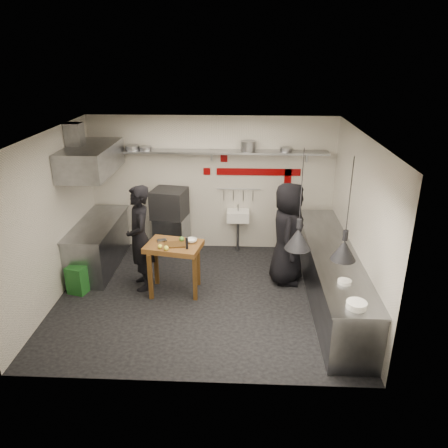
{
  "coord_description": "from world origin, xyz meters",
  "views": [
    {
      "loc": [
        0.65,
        -6.55,
        4.01
      ],
      "look_at": [
        0.33,
        0.3,
        1.25
      ],
      "focal_mm": 35.0,
      "sensor_mm": 36.0,
      "label": 1
    }
  ],
  "objects_px": {
    "combi_oven": "(169,203)",
    "prep_table": "(175,268)",
    "chef_right": "(288,234)",
    "green_bin": "(78,279)",
    "chef_left": "(140,238)",
    "oven_stand": "(172,234)"
  },
  "relations": [
    {
      "from": "oven_stand",
      "to": "combi_oven",
      "type": "xyz_separation_m",
      "value": [
        -0.02,
        -0.03,
        0.69
      ]
    },
    {
      "from": "oven_stand",
      "to": "chef_left",
      "type": "xyz_separation_m",
      "value": [
        -0.31,
        -1.48,
        0.55
      ]
    },
    {
      "from": "oven_stand",
      "to": "chef_left",
      "type": "distance_m",
      "value": 1.6
    },
    {
      "from": "combi_oven",
      "to": "prep_table",
      "type": "bearing_deg",
      "value": -67.93
    },
    {
      "from": "oven_stand",
      "to": "prep_table",
      "type": "distance_m",
      "value": 1.66
    },
    {
      "from": "oven_stand",
      "to": "chef_right",
      "type": "distance_m",
      "value": 2.61
    },
    {
      "from": "oven_stand",
      "to": "chef_right",
      "type": "xyz_separation_m",
      "value": [
        2.28,
        -1.15,
        0.54
      ]
    },
    {
      "from": "combi_oven",
      "to": "prep_table",
      "type": "xyz_separation_m",
      "value": [
        0.32,
        -1.59,
        -0.63
      ]
    },
    {
      "from": "oven_stand",
      "to": "combi_oven",
      "type": "relative_size",
      "value": 1.22
    },
    {
      "from": "green_bin",
      "to": "prep_table",
      "type": "height_order",
      "value": "prep_table"
    },
    {
      "from": "combi_oven",
      "to": "green_bin",
      "type": "height_order",
      "value": "combi_oven"
    },
    {
      "from": "chef_left",
      "to": "oven_stand",
      "type": "bearing_deg",
      "value": 148.13
    },
    {
      "from": "combi_oven",
      "to": "green_bin",
      "type": "xyz_separation_m",
      "value": [
        -1.38,
        -1.69,
        -0.84
      ]
    },
    {
      "from": "prep_table",
      "to": "chef_right",
      "type": "xyz_separation_m",
      "value": [
        1.97,
        0.48,
        0.48
      ]
    },
    {
      "from": "oven_stand",
      "to": "green_bin",
      "type": "height_order",
      "value": "oven_stand"
    },
    {
      "from": "prep_table",
      "to": "chef_right",
      "type": "distance_m",
      "value": 2.09
    },
    {
      "from": "chef_left",
      "to": "chef_right",
      "type": "height_order",
      "value": "chef_left"
    },
    {
      "from": "green_bin",
      "to": "prep_table",
      "type": "distance_m",
      "value": 1.72
    },
    {
      "from": "prep_table",
      "to": "chef_left",
      "type": "bearing_deg",
      "value": 176.83
    },
    {
      "from": "chef_right",
      "to": "green_bin",
      "type": "bearing_deg",
      "value": 106.12
    },
    {
      "from": "oven_stand",
      "to": "green_bin",
      "type": "bearing_deg",
      "value": -118.4
    },
    {
      "from": "combi_oven",
      "to": "green_bin",
      "type": "relative_size",
      "value": 1.31
    }
  ]
}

